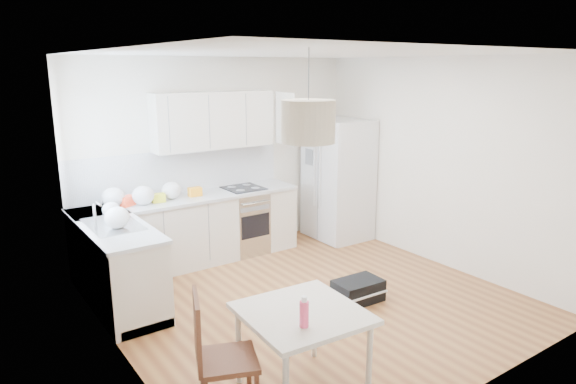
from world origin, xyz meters
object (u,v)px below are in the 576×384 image
(refrigerator, at_px, (339,179))
(dining_table, at_px, (302,320))
(dining_chair, at_px, (228,357))
(gym_bag, at_px, (358,291))

(refrigerator, height_order, dining_table, refrigerator)
(refrigerator, bearing_deg, dining_table, -133.67)
(refrigerator, distance_m, dining_chair, 4.45)
(dining_table, bearing_deg, refrigerator, 49.25)
(dining_chair, xyz_separation_m, gym_bag, (2.14, 0.91, -0.38))
(refrigerator, height_order, gym_bag, refrigerator)
(dining_table, distance_m, dining_chair, 0.65)
(dining_table, xyz_separation_m, gym_bag, (1.50, 0.97, -0.51))
(gym_bag, bearing_deg, dining_chair, -154.41)
(gym_bag, bearing_deg, refrigerator, 57.71)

